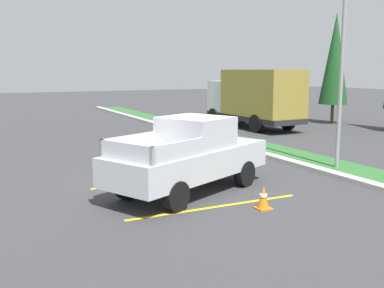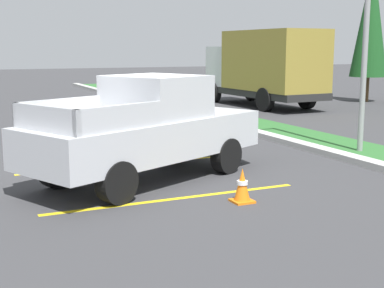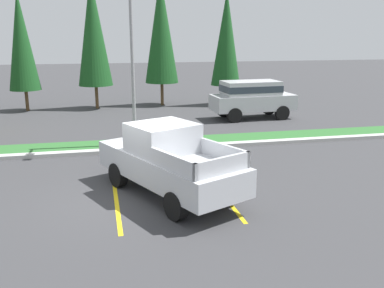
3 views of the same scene
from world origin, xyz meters
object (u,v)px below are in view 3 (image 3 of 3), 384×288
Objects in this scene: pickup_truck_main at (168,161)px; cypress_tree_center at (93,31)px; suv_distant at (252,97)px; cypress_tree_left_inner at (21,41)px; street_light at (132,45)px; cypress_tree_right_inner at (161,29)px; traffic_cone at (231,171)px; cypress_tree_rightmost at (226,38)px.

cypress_tree_center is at bearing 97.05° from pickup_truck_main.
cypress_tree_left_inner is (-12.66, 5.38, 2.97)m from suv_distant.
cypress_tree_right_inner is (2.74, 10.62, 0.74)m from street_light.
cypress_tree_left_inner reaches higher than pickup_truck_main.
cypress_tree_right_inner is 16.12m from traffic_cone.
cypress_tree_center is 13.59× the size of traffic_cone.
cypress_tree_rightmost is at bearing -11.42° from cypress_tree_right_inner.
traffic_cone is at bearing -74.35° from cypress_tree_center.
cypress_tree_rightmost is 12.32× the size of traffic_cone.
cypress_tree_right_inner is (-4.18, 5.75, 3.67)m from suv_distant.
cypress_tree_rightmost reaches higher than street_light.
pickup_truck_main is 17.43m from cypress_tree_left_inner.
cypress_tree_right_inner reaches higher than traffic_cone.
pickup_truck_main is 1.18× the size of suv_distant.
pickup_truck_main is at bearing -82.95° from cypress_tree_center.
cypress_tree_right_inner reaches higher than pickup_truck_main.
cypress_tree_center is at bearing 147.68° from suv_distant.
pickup_truck_main is 0.66× the size of cypress_tree_right_inner.
street_light is 1.01× the size of cypress_tree_left_inner.
suv_distant is 14.07m from cypress_tree_left_inner.
street_light is 10.34m from cypress_tree_center.
street_light is 0.98× the size of cypress_tree_rightmost.
cypress_tree_right_inner is 1.13× the size of cypress_tree_rightmost.
street_light is 10.99m from cypress_tree_right_inner.
cypress_tree_rightmost is (4.12, -0.83, -0.56)m from cypress_tree_right_inner.
cypress_tree_right_inner is 4.24m from cypress_tree_rightmost.
suv_distant reaches higher than traffic_cone.
traffic_cone is at bearing -90.18° from cypress_tree_right_inner.
cypress_tree_center reaches higher than street_light.
cypress_tree_left_inner is 4.26m from cypress_tree_center.
traffic_cone is at bearing -60.87° from street_light.
street_light is (-6.92, -4.87, 2.93)m from suv_distant.
cypress_tree_rightmost is (12.60, -0.46, 0.15)m from cypress_tree_left_inner.
cypress_tree_right_inner is at bearing 89.82° from traffic_cone.
pickup_truck_main is at bearing -68.83° from cypress_tree_left_inner.
street_light is at bearing -104.45° from cypress_tree_right_inner.
cypress_tree_center is (-1.97, 15.94, 3.76)m from pickup_truck_main.
pickup_truck_main is at bearing -97.96° from cypress_tree_right_inner.
pickup_truck_main is 0.76× the size of street_light.
pickup_truck_main is at bearing -157.84° from traffic_cone.
street_light is 0.87× the size of cypress_tree_right_inner.
cypress_tree_rightmost is at bearing 90.68° from suv_distant.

